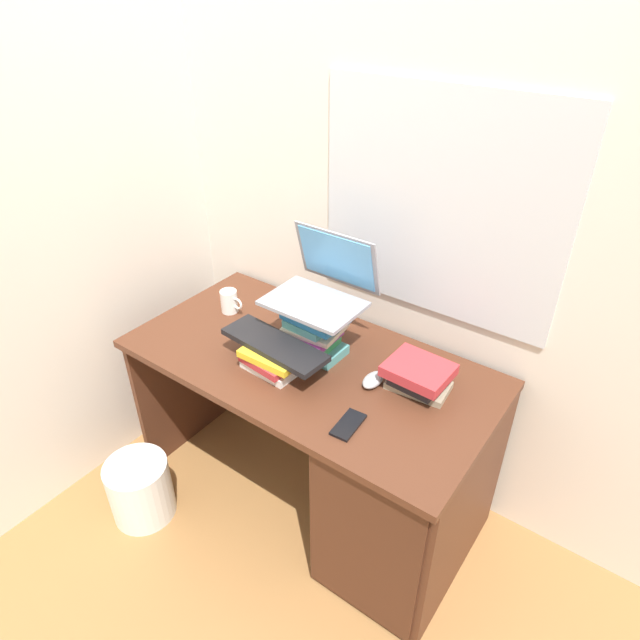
{
  "coord_description": "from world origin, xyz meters",
  "views": [
    {
      "loc": [
        1.0,
        -1.3,
        1.99
      ],
      "look_at": [
        0.03,
        0.03,
        0.92
      ],
      "focal_mm": 30.85,
      "sensor_mm": 36.0,
      "label": 1
    }
  ],
  "objects_px": {
    "book_stack_side": "(419,376)",
    "computer_mouse": "(373,380)",
    "keyboard": "(274,345)",
    "book_stack_keyboard_riser": "(275,358)",
    "desk": "(381,469)",
    "mug": "(230,301)",
    "book_stack_tall": "(313,329)",
    "laptop": "(323,284)",
    "cell_phone": "(348,425)",
    "wastebasket": "(140,489)"
  },
  "relations": [
    {
      "from": "book_stack_tall",
      "to": "laptop",
      "type": "xyz_separation_m",
      "value": [
        0.0,
        0.06,
        0.16
      ]
    },
    {
      "from": "keyboard",
      "to": "computer_mouse",
      "type": "xyz_separation_m",
      "value": [
        0.35,
        0.12,
        -0.08
      ]
    },
    {
      "from": "keyboard",
      "to": "desk",
      "type": "bearing_deg",
      "value": 14.09
    },
    {
      "from": "book_stack_side",
      "to": "wastebasket",
      "type": "height_order",
      "value": "book_stack_side"
    },
    {
      "from": "cell_phone",
      "to": "mug",
      "type": "bearing_deg",
      "value": 156.24
    },
    {
      "from": "book_stack_keyboard_riser",
      "to": "book_stack_side",
      "type": "bearing_deg",
      "value": 22.69
    },
    {
      "from": "laptop",
      "to": "computer_mouse",
      "type": "xyz_separation_m",
      "value": [
        0.29,
        -0.1,
        -0.25
      ]
    },
    {
      "from": "desk",
      "to": "wastebasket",
      "type": "distance_m",
      "value": 1.02
    },
    {
      "from": "book_stack_side",
      "to": "laptop",
      "type": "height_order",
      "value": "laptop"
    },
    {
      "from": "desk",
      "to": "mug",
      "type": "xyz_separation_m",
      "value": [
        -0.83,
        0.11,
        0.38
      ]
    },
    {
      "from": "keyboard",
      "to": "laptop",
      "type": "bearing_deg",
      "value": 79.3
    },
    {
      "from": "desk",
      "to": "cell_phone",
      "type": "height_order",
      "value": "cell_phone"
    },
    {
      "from": "keyboard",
      "to": "wastebasket",
      "type": "distance_m",
      "value": 0.91
    },
    {
      "from": "keyboard",
      "to": "book_stack_side",
      "type": "bearing_deg",
      "value": 26.4
    },
    {
      "from": "keyboard",
      "to": "wastebasket",
      "type": "relative_size",
      "value": 1.51
    },
    {
      "from": "wastebasket",
      "to": "laptop",
      "type": "bearing_deg",
      "value": 51.74
    },
    {
      "from": "desk",
      "to": "keyboard",
      "type": "xyz_separation_m",
      "value": [
        -0.43,
        -0.07,
        0.43
      ]
    },
    {
      "from": "book_stack_side",
      "to": "cell_phone",
      "type": "height_order",
      "value": "book_stack_side"
    },
    {
      "from": "desk",
      "to": "cell_phone",
      "type": "relative_size",
      "value": 10.3
    },
    {
      "from": "book_stack_side",
      "to": "mug",
      "type": "xyz_separation_m",
      "value": [
        -0.88,
        -0.02,
        -0.01
      ]
    },
    {
      "from": "keyboard",
      "to": "cell_phone",
      "type": "xyz_separation_m",
      "value": [
        0.39,
        -0.1,
        -0.09
      ]
    },
    {
      "from": "laptop",
      "to": "computer_mouse",
      "type": "bearing_deg",
      "value": -18.41
    },
    {
      "from": "laptop",
      "to": "cell_phone",
      "type": "xyz_separation_m",
      "value": [
        0.33,
        -0.32,
        -0.26
      ]
    },
    {
      "from": "book_stack_keyboard_riser",
      "to": "cell_phone",
      "type": "distance_m",
      "value": 0.4
    },
    {
      "from": "book_stack_side",
      "to": "wastebasket",
      "type": "distance_m",
      "value": 1.27
    },
    {
      "from": "book_stack_tall",
      "to": "mug",
      "type": "bearing_deg",
      "value": 177.17
    },
    {
      "from": "mug",
      "to": "cell_phone",
      "type": "xyz_separation_m",
      "value": [
        0.79,
        -0.28,
        -0.04
      ]
    },
    {
      "from": "desk",
      "to": "wastebasket",
      "type": "bearing_deg",
      "value": -151.11
    },
    {
      "from": "keyboard",
      "to": "mug",
      "type": "height_order",
      "value": "keyboard"
    },
    {
      "from": "desk",
      "to": "cell_phone",
      "type": "bearing_deg",
      "value": -103.21
    },
    {
      "from": "computer_mouse",
      "to": "wastebasket",
      "type": "bearing_deg",
      "value": -145.82
    },
    {
      "from": "book_stack_side",
      "to": "mug",
      "type": "relative_size",
      "value": 2.05
    },
    {
      "from": "keyboard",
      "to": "book_stack_keyboard_riser",
      "type": "bearing_deg",
      "value": -44.81
    },
    {
      "from": "book_stack_tall",
      "to": "book_stack_side",
      "type": "distance_m",
      "value": 0.43
    },
    {
      "from": "book_stack_keyboard_riser",
      "to": "computer_mouse",
      "type": "bearing_deg",
      "value": 20.83
    },
    {
      "from": "computer_mouse",
      "to": "mug",
      "type": "relative_size",
      "value": 0.95
    },
    {
      "from": "wastebasket",
      "to": "desk",
      "type": "bearing_deg",
      "value": 28.89
    },
    {
      "from": "book_stack_side",
      "to": "computer_mouse",
      "type": "relative_size",
      "value": 2.16
    },
    {
      "from": "book_stack_tall",
      "to": "mug",
      "type": "distance_m",
      "value": 0.46
    },
    {
      "from": "desk",
      "to": "laptop",
      "type": "distance_m",
      "value": 0.72
    },
    {
      "from": "desk",
      "to": "mug",
      "type": "height_order",
      "value": "mug"
    },
    {
      "from": "cell_phone",
      "to": "wastebasket",
      "type": "bearing_deg",
      "value": -164.1
    },
    {
      "from": "computer_mouse",
      "to": "mug",
      "type": "bearing_deg",
      "value": 175.82
    },
    {
      "from": "desk",
      "to": "book_stack_keyboard_riser",
      "type": "height_order",
      "value": "book_stack_keyboard_riser"
    },
    {
      "from": "book_stack_side",
      "to": "wastebasket",
      "type": "bearing_deg",
      "value": -146.83
    },
    {
      "from": "laptop",
      "to": "keyboard",
      "type": "height_order",
      "value": "laptop"
    },
    {
      "from": "computer_mouse",
      "to": "cell_phone",
      "type": "xyz_separation_m",
      "value": [
        0.05,
        -0.23,
        -0.01
      ]
    },
    {
      "from": "book_stack_side",
      "to": "cell_phone",
      "type": "distance_m",
      "value": 0.32
    },
    {
      "from": "computer_mouse",
      "to": "keyboard",
      "type": "bearing_deg",
      "value": -160.33
    },
    {
      "from": "keyboard",
      "to": "computer_mouse",
      "type": "distance_m",
      "value": 0.38
    }
  ]
}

